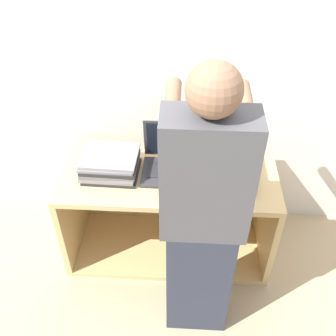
{
  "coord_description": "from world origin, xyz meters",
  "views": [
    {
      "loc": [
        0.1,
        -1.48,
        2.23
      ],
      "look_at": [
        0.0,
        0.2,
        0.8
      ],
      "focal_mm": 42.0,
      "sensor_mm": 36.0,
      "label": 1
    }
  ],
  "objects": [
    {
      "name": "laptop_open",
      "position": [
        0.0,
        0.34,
        0.74
      ],
      "size": [
        0.32,
        0.3,
        0.28
      ],
      "color": "#333338",
      "rests_on": "cart"
    },
    {
      "name": "cart",
      "position": [
        0.0,
        0.36,
        0.34
      ],
      "size": [
        1.31,
        0.58,
        0.68
      ],
      "color": "tan",
      "rests_on": "ground_plane"
    },
    {
      "name": "wall_back",
      "position": [
        0.0,
        0.68,
        1.2
      ],
      "size": [
        8.0,
        0.05,
        2.4
      ],
      "color": "silver",
      "rests_on": "ground_plane"
    },
    {
      "name": "ground_plane",
      "position": [
        0.0,
        0.0,
        0.0
      ],
      "size": [
        12.0,
        12.0,
        0.0
      ],
      "primitive_type": "plane",
      "color": "tan"
    },
    {
      "name": "laptop_stack_right",
      "position": [
        0.35,
        0.29,
        0.71
      ],
      "size": [
        0.33,
        0.28,
        0.05
      ],
      "color": "#B7B7BC",
      "rests_on": "cart"
    },
    {
      "name": "person",
      "position": [
        0.19,
        -0.21,
        0.83
      ],
      "size": [
        0.4,
        0.53,
        1.64
      ],
      "color": "#2D3342",
      "rests_on": "ground_plane"
    },
    {
      "name": "laptop_stack_left",
      "position": [
        -0.35,
        0.29,
        0.75
      ],
      "size": [
        0.34,
        0.29,
        0.13
      ],
      "color": "#232326",
      "rests_on": "cart"
    }
  ]
}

